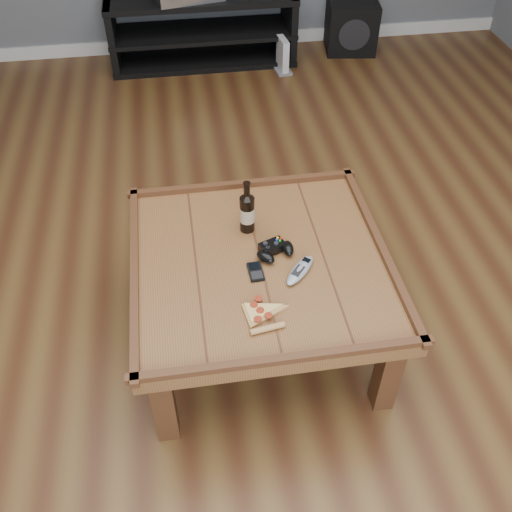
{
  "coord_description": "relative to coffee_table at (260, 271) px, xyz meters",
  "views": [
    {
      "loc": [
        -0.26,
        -1.57,
        2.0
      ],
      "look_at": [
        -0.02,
        -0.05,
        0.52
      ],
      "focal_mm": 40.0,
      "sensor_mm": 36.0,
      "label": 1
    }
  ],
  "objects": [
    {
      "name": "smartphone",
      "position": [
        -0.03,
        -0.07,
        0.07
      ],
      "size": [
        0.06,
        0.1,
        0.01
      ],
      "rotation": [
        0.0,
        0.0,
        0.04
      ],
      "color": "black",
      "rests_on": "coffee_table"
    },
    {
      "name": "media_console",
      "position": [
        0.0,
        2.75,
        -0.15
      ],
      "size": [
        1.4,
        0.45,
        0.5
      ],
      "color": "black",
      "rests_on": "ground"
    },
    {
      "name": "game_console",
      "position": [
        0.57,
        2.49,
        -0.28
      ],
      "size": [
        0.13,
        0.21,
        0.25
      ],
      "rotation": [
        0.0,
        0.0,
        0.11
      ],
      "color": "slate",
      "rests_on": "ground"
    },
    {
      "name": "ground",
      "position": [
        0.0,
        0.0,
        -0.39
      ],
      "size": [
        6.0,
        6.0,
        0.0
      ],
      "primitive_type": "plane",
      "color": "#402312",
      "rests_on": "ground"
    },
    {
      "name": "beer_bottle",
      "position": [
        -0.02,
        0.19,
        0.15
      ],
      "size": [
        0.06,
        0.06,
        0.24
      ],
      "color": "black",
      "rests_on": "coffee_table"
    },
    {
      "name": "pizza_slice",
      "position": [
        -0.04,
        -0.28,
        0.07
      ],
      "size": [
        0.17,
        0.24,
        0.02
      ],
      "rotation": [
        0.0,
        0.0,
        0.15
      ],
      "color": "tan",
      "rests_on": "coffee_table"
    },
    {
      "name": "game_controller",
      "position": [
        0.06,
        0.02,
        0.08
      ],
      "size": [
        0.16,
        0.14,
        0.05
      ],
      "rotation": [
        0.0,
        0.0,
        0.36
      ],
      "color": "black",
      "rests_on": "coffee_table"
    },
    {
      "name": "subwoofer",
      "position": [
        1.19,
        2.8,
        -0.2
      ],
      "size": [
        0.43,
        0.43,
        0.38
      ],
      "rotation": [
        0.0,
        0.0,
        -0.14
      ],
      "color": "black",
      "rests_on": "ground"
    },
    {
      "name": "baseboard",
      "position": [
        0.0,
        2.99,
        -0.34
      ],
      "size": [
        5.0,
        0.02,
        0.1
      ],
      "primitive_type": "cube",
      "color": "silver",
      "rests_on": "ground"
    },
    {
      "name": "remote_control",
      "position": [
        0.14,
        -0.09,
        0.07
      ],
      "size": [
        0.16,
        0.18,
        0.03
      ],
      "rotation": [
        0.0,
        0.0,
        -0.71
      ],
      "color": "gray",
      "rests_on": "coffee_table"
    },
    {
      "name": "coffee_table",
      "position": [
        0.0,
        0.0,
        0.0
      ],
      "size": [
        1.03,
        1.03,
        0.48
      ],
      "color": "brown",
      "rests_on": "ground"
    }
  ]
}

